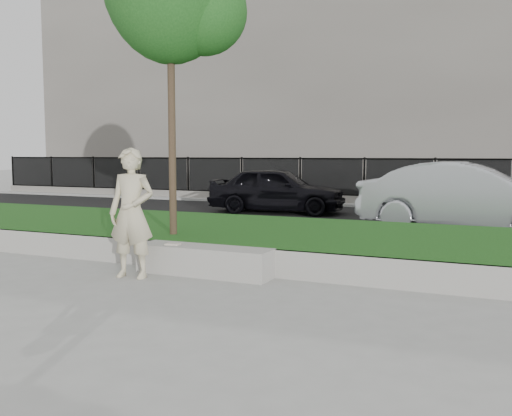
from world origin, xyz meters
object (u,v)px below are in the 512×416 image
at_px(stone_bench, 204,261).
at_px(man, 132,213).
at_px(book, 173,244).
at_px(car_silver, 468,197).
at_px(car_dark, 277,190).

xyz_separation_m(stone_bench, man, (-0.85, -0.55, 0.71)).
height_order(man, book, man).
bearing_deg(stone_bench, car_silver, 62.63).
bearing_deg(book, car_dark, 92.55).
distance_m(stone_bench, car_silver, 6.89).
xyz_separation_m(car_dark, car_silver, (5.26, -1.96, 0.10)).
relative_size(stone_bench, car_dark, 0.52).
distance_m(book, car_dark, 8.27).
bearing_deg(man, car_silver, 50.19).
bearing_deg(car_silver, stone_bench, 154.84).
relative_size(stone_bench, book, 9.61).
xyz_separation_m(book, car_dark, (-1.62, 8.11, 0.28)).
bearing_deg(car_dark, man, -178.11).
bearing_deg(man, car_dark, 89.61).
xyz_separation_m(man, car_dark, (-1.26, 8.60, -0.21)).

